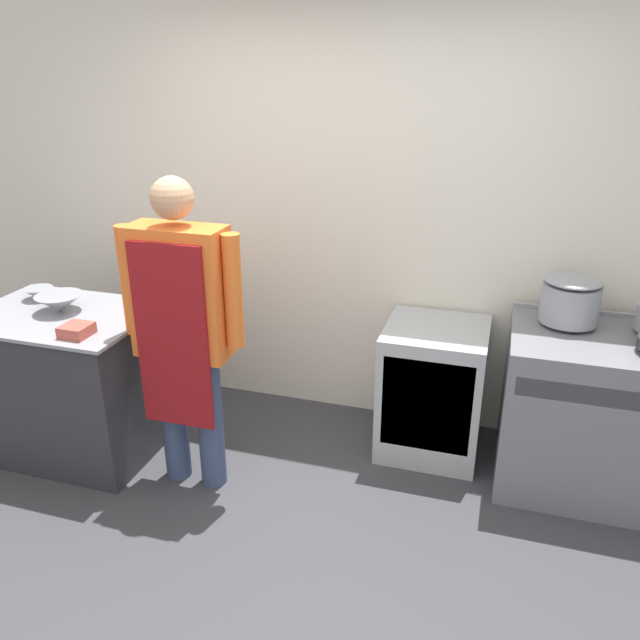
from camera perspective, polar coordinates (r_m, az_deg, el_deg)
ground_plane at (r=3.09m, az=-5.36°, el=-22.74°), size 14.00×14.00×0.00m
wall_back at (r=3.87m, az=3.35°, el=9.83°), size 8.00×0.05×2.70m
prep_counter at (r=4.00m, az=-21.75°, el=-5.26°), size 1.03×0.76×0.87m
stove at (r=3.72m, az=24.29°, el=-7.77°), size 1.02×0.73×0.90m
fridge_unit at (r=3.79m, az=10.25°, el=-6.21°), size 0.58×0.59×0.79m
person_cook at (r=3.26m, az=-12.50°, el=-0.01°), size 0.67×0.24×1.70m
mixing_bowl at (r=3.85m, az=-22.69°, el=1.43°), size 0.27×0.27×0.10m
small_bowl at (r=4.11m, az=-24.33°, el=2.23°), size 0.17×0.17×0.07m
plastic_tub at (r=3.48m, az=-21.37°, el=-0.87°), size 0.14×0.14×0.06m
stock_pot at (r=3.57m, az=21.93°, el=1.82°), size 0.30×0.30×0.26m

